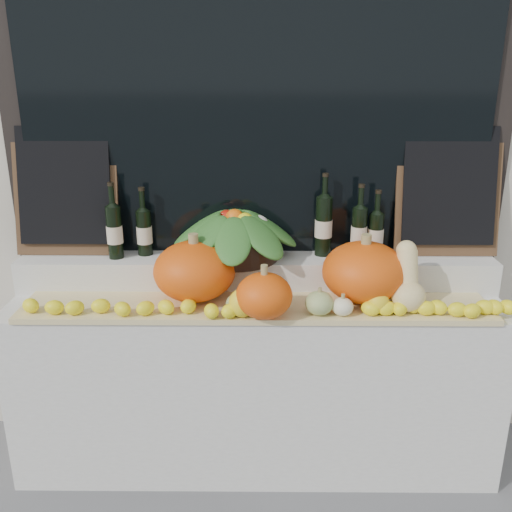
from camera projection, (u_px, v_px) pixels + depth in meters
display_sill at (256, 380)px, 2.83m from camera, size 2.30×0.55×0.88m
rear_tier at (256, 272)px, 2.80m from camera, size 2.30×0.25×0.16m
straw_bedding at (256, 307)px, 2.56m from camera, size 2.10×0.32×0.02m
pumpkin_left at (195, 271)px, 2.58m from camera, size 0.47×0.47×0.27m
pumpkin_right at (364, 272)px, 2.57m from camera, size 0.47×0.47×0.27m
pumpkin_center at (264, 296)px, 2.41m from camera, size 0.25×0.25×0.20m
butternut_squash at (408, 283)px, 2.48m from camera, size 0.15×0.21×0.29m
decorative_gourds at (294, 304)px, 2.44m from camera, size 0.71×0.14×0.15m
lemon_heap at (256, 309)px, 2.44m from camera, size 2.20×0.16×0.06m
produce_bowl at (235, 233)px, 2.72m from camera, size 0.64×0.64×0.25m
wine_bottle_far_left at (114, 231)px, 2.71m from camera, size 0.08×0.08×0.37m
wine_bottle_near_left at (144, 232)px, 2.77m from camera, size 0.08×0.08×0.33m
wine_bottle_tall at (324, 225)px, 2.75m from camera, size 0.08×0.08×0.40m
wine_bottle_near_right at (359, 232)px, 2.72m from camera, size 0.08×0.08×0.36m
wine_bottle_far_right at (376, 234)px, 2.74m from camera, size 0.08×0.08×0.33m
chalkboard_left at (65, 189)px, 2.73m from camera, size 0.50×0.14×0.61m
chalkboard_right at (449, 189)px, 2.72m from camera, size 0.50×0.14×0.61m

